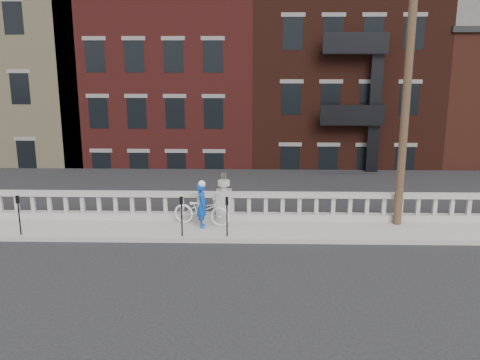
% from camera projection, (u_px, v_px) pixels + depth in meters
% --- Properties ---
extents(ground, '(120.00, 120.00, 0.00)m').
position_uv_depth(ground, '(217.00, 266.00, 15.74)').
color(ground, black).
rests_on(ground, ground).
extents(sidewalk, '(32.00, 2.20, 0.15)m').
position_uv_depth(sidewalk, '(223.00, 230.00, 18.63)').
color(sidewalk, gray).
rests_on(sidewalk, ground).
extents(balustrade, '(28.00, 0.34, 1.03)m').
position_uv_depth(balustrade, '(224.00, 207.00, 19.42)').
color(balustrade, gray).
rests_on(balustrade, sidewalk).
extents(planter_pedestal, '(0.55, 0.55, 1.76)m').
position_uv_depth(planter_pedestal, '(224.00, 202.00, 19.37)').
color(planter_pedestal, gray).
rests_on(planter_pedestal, sidewalk).
extents(lower_level, '(80.00, 44.00, 20.80)m').
position_uv_depth(lower_level, '(246.00, 101.00, 37.46)').
color(lower_level, '#605E59').
rests_on(lower_level, ground).
extents(utility_pole, '(1.60, 0.28, 10.00)m').
position_uv_depth(utility_pole, '(408.00, 79.00, 17.83)').
color(utility_pole, '#422D1E').
rests_on(utility_pole, sidewalk).
extents(parking_meter_a, '(0.10, 0.09, 1.36)m').
position_uv_depth(parking_meter_a, '(19.00, 211.00, 17.74)').
color(parking_meter_a, black).
rests_on(parking_meter_a, sidewalk).
extents(parking_meter_b, '(0.10, 0.09, 1.36)m').
position_uv_depth(parking_meter_b, '(182.00, 212.00, 17.62)').
color(parking_meter_b, black).
rests_on(parking_meter_b, sidewalk).
extents(parking_meter_c, '(0.10, 0.09, 1.36)m').
position_uv_depth(parking_meter_c, '(227.00, 212.00, 17.58)').
color(parking_meter_c, black).
rests_on(parking_meter_c, sidewalk).
extents(bicycle, '(2.20, 1.23, 1.09)m').
position_uv_depth(bicycle, '(202.00, 210.00, 18.86)').
color(bicycle, silver).
rests_on(bicycle, sidewalk).
extents(cyclist, '(0.45, 0.62, 1.57)m').
position_uv_depth(cyclist, '(202.00, 205.00, 18.55)').
color(cyclist, '#0C43B6').
rests_on(cyclist, sidewalk).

